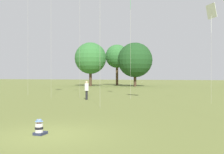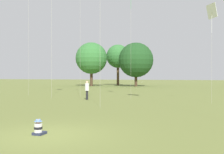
{
  "view_description": "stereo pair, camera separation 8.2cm",
  "coord_description": "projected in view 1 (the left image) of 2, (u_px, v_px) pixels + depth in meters",
  "views": [
    {
      "loc": [
        5.38,
        -8.46,
        2.2
      ],
      "look_at": [
        -0.11,
        7.61,
        2.15
      ],
      "focal_mm": 42.0,
      "sensor_mm": 36.0,
      "label": 1
    },
    {
      "loc": [
        5.46,
        -8.44,
        2.2
      ],
      "look_at": [
        -0.11,
        7.61,
        2.15
      ],
      "focal_mm": 42.0,
      "sensor_mm": 36.0,
      "label": 2
    }
  ],
  "objects": [
    {
      "name": "ground_plane",
      "position": [
        49.0,
        135.0,
        9.75
      ],
      "size": [
        300.0,
        300.0,
        0.0
      ],
      "primitive_type": "plane",
      "color": "olive"
    },
    {
      "name": "person_standing_0",
      "position": [
        87.0,
        89.0,
        24.33
      ],
      "size": [
        0.42,
        0.42,
        1.75
      ],
      "rotation": [
        0.0,
        0.0,
        1.7
      ],
      "color": "black",
      "rests_on": "ground"
    },
    {
      "name": "kite_5",
      "position": [
        211.0,
        13.0,
        20.95
      ],
      "size": [
        0.86,
        1.09,
        7.97
      ],
      "rotation": [
        0.0,
        0.0,
        1.38
      ],
      "color": "white",
      "rests_on": "ground"
    },
    {
      "name": "distant_tree_2",
      "position": [
        90.0,
        58.0,
        58.01
      ],
      "size": [
        6.99,
        6.99,
        9.7
      ],
      "color": "#473323",
      "rests_on": "ground"
    },
    {
      "name": "distant_tree_1",
      "position": [
        135.0,
        60.0,
        56.4
      ],
      "size": [
        7.5,
        7.5,
        9.45
      ],
      "color": "#473323",
      "rests_on": "ground"
    },
    {
      "name": "seated_toddler",
      "position": [
        39.0,
        128.0,
        9.79
      ],
      "size": [
        0.38,
        0.47,
        0.59
      ],
      "rotation": [
        0.0,
        0.0,
        -0.02
      ],
      "color": "#282D47",
      "rests_on": "ground"
    },
    {
      "name": "distant_tree_0",
      "position": [
        117.0,
        56.0,
        62.99
      ],
      "size": [
        5.61,
        5.61,
        9.82
      ],
      "color": "brown",
      "rests_on": "ground"
    }
  ]
}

